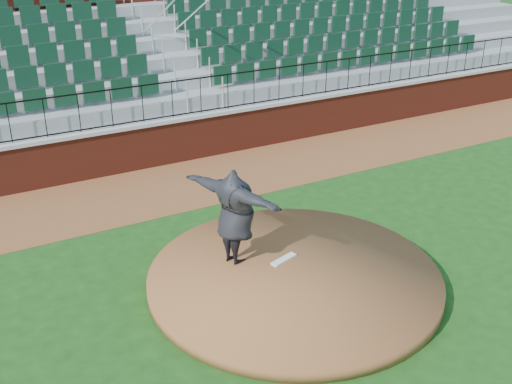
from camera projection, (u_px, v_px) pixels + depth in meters
ground at (294, 281)px, 12.10m from camera, size 90.00×90.00×0.00m
warning_track at (184, 183)px, 16.40m from camera, size 34.00×3.20×0.01m
field_wall at (160, 144)px, 17.43m from camera, size 34.00×0.35×1.20m
wall_cap at (159, 121)px, 17.16m from camera, size 34.00×0.45×0.10m
wall_railing at (158, 102)px, 16.93m from camera, size 34.00×0.05×1.00m
seating_stands at (124, 64)px, 18.90m from camera, size 34.00×5.10×4.60m
concourse_wall at (97, 34)px, 20.94m from camera, size 34.00×0.50×5.50m
pitchers_mound at (294, 278)px, 11.97m from camera, size 5.58×5.58×0.25m
pitching_rubber at (284, 259)px, 12.32m from camera, size 0.63×0.33×0.04m
pitcher at (235, 216)px, 11.92m from camera, size 1.41×2.47×1.95m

